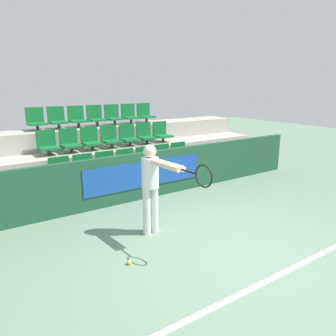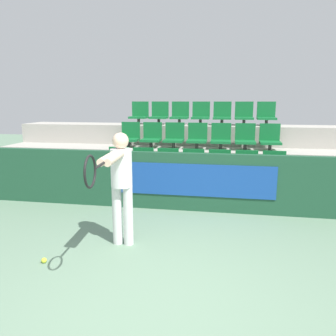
{
  "view_description": "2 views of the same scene",
  "coord_description": "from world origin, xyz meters",
  "views": [
    {
      "loc": [
        -3.39,
        -2.96,
        2.48
      ],
      "look_at": [
        0.02,
        2.04,
        0.92
      ],
      "focal_mm": 35.0,
      "sensor_mm": 36.0,
      "label": 1
    },
    {
      "loc": [
        0.62,
        -2.58,
        1.93
      ],
      "look_at": [
        -0.24,
        2.27,
        0.92
      ],
      "focal_mm": 35.0,
      "sensor_mm": 36.0,
      "label": 2
    }
  ],
  "objects": [
    {
      "name": "ground_plane",
      "position": [
        0.0,
        0.0,
        0.0
      ],
      "size": [
        30.0,
        30.0,
        0.0
      ],
      "primitive_type": "plane",
      "color": "slate"
    },
    {
      "name": "court_baseline",
      "position": [
        0.0,
        -0.59,
        0.0
      ],
      "size": [
        5.23,
        0.08,
        0.01
      ],
      "color": "white",
      "rests_on": "ground"
    },
    {
      "name": "barrier_wall",
      "position": [
        0.0,
        3.06,
        0.52
      ],
      "size": [
        9.28,
        0.14,
        1.04
      ],
      "color": "#1E4C33",
      "rests_on": "ground"
    },
    {
      "name": "bleacher_tier_front",
      "position": [
        0.0,
        3.58,
        0.23
      ],
      "size": [
        8.88,
        0.88,
        0.46
      ],
      "color": "#ADA89E",
      "rests_on": "ground"
    },
    {
      "name": "bleacher_tier_middle",
      "position": [
        0.0,
        4.46,
        0.46
      ],
      "size": [
        8.88,
        0.88,
        0.91
      ],
      "color": "#ADA89E",
      "rests_on": "ground"
    },
    {
      "name": "bleacher_tier_back",
      "position": [
        0.0,
        5.34,
        0.69
      ],
      "size": [
        8.88,
        0.88,
        1.37
      ],
      "color": "#ADA89E",
      "rests_on": "ground"
    },
    {
      "name": "stadium_chair_0",
      "position": [
        -1.54,
        3.7,
        0.7
      ],
      "size": [
        0.43,
        0.41,
        0.55
      ],
      "color": "#333333",
      "rests_on": "bleacher_tier_front"
    },
    {
      "name": "stadium_chair_1",
      "position": [
        -1.03,
        3.7,
        0.7
      ],
      "size": [
        0.43,
        0.41,
        0.55
      ],
      "color": "#333333",
      "rests_on": "bleacher_tier_front"
    },
    {
      "name": "stadium_chair_2",
      "position": [
        -0.51,
        3.7,
        0.7
      ],
      "size": [
        0.43,
        0.41,
        0.55
      ],
      "color": "#333333",
      "rests_on": "bleacher_tier_front"
    },
    {
      "name": "stadium_chair_3",
      "position": [
        0.0,
        3.7,
        0.7
      ],
      "size": [
        0.43,
        0.41,
        0.55
      ],
      "color": "#333333",
      "rests_on": "bleacher_tier_front"
    },
    {
      "name": "stadium_chair_4",
      "position": [
        0.51,
        3.7,
        0.7
      ],
      "size": [
        0.43,
        0.41,
        0.55
      ],
      "color": "#333333",
      "rests_on": "bleacher_tier_front"
    },
    {
      "name": "stadium_chair_5",
      "position": [
        1.03,
        3.7,
        0.7
      ],
      "size": [
        0.43,
        0.41,
        0.55
      ],
      "color": "#333333",
      "rests_on": "bleacher_tier_front"
    },
    {
      "name": "stadium_chair_6",
      "position": [
        1.54,
        3.7,
        0.7
      ],
      "size": [
        0.43,
        0.41,
        0.55
      ],
      "color": "#333333",
      "rests_on": "bleacher_tier_front"
    },
    {
      "name": "stadium_chair_7",
      "position": [
        -1.54,
        4.58,
        1.16
      ],
      "size": [
        0.43,
        0.41,
        0.55
      ],
      "color": "#333333",
      "rests_on": "bleacher_tier_middle"
    },
    {
      "name": "stadium_chair_8",
      "position": [
        -1.03,
        4.58,
        1.16
      ],
      "size": [
        0.43,
        0.41,
        0.55
      ],
      "color": "#333333",
      "rests_on": "bleacher_tier_middle"
    },
    {
      "name": "stadium_chair_9",
      "position": [
        -0.51,
        4.58,
        1.16
      ],
      "size": [
        0.43,
        0.41,
        0.55
      ],
      "color": "#333333",
      "rests_on": "bleacher_tier_middle"
    },
    {
      "name": "stadium_chair_10",
      "position": [
        0.0,
        4.58,
        1.16
      ],
      "size": [
        0.43,
        0.41,
        0.55
      ],
      "color": "#333333",
      "rests_on": "bleacher_tier_middle"
    },
    {
      "name": "stadium_chair_11",
      "position": [
        0.51,
        4.58,
        1.16
      ],
      "size": [
        0.43,
        0.41,
        0.55
      ],
      "color": "#333333",
      "rests_on": "bleacher_tier_middle"
    },
    {
      "name": "stadium_chair_12",
      "position": [
        1.03,
        4.58,
        1.16
      ],
      "size": [
        0.43,
        0.41,
        0.55
      ],
      "color": "#333333",
      "rests_on": "bleacher_tier_middle"
    },
    {
      "name": "stadium_chair_13",
      "position": [
        1.54,
        4.58,
        1.16
      ],
      "size": [
        0.43,
        0.41,
        0.55
      ],
      "color": "#333333",
      "rests_on": "bleacher_tier_middle"
    },
    {
      "name": "stadium_chair_14",
      "position": [
        -1.54,
        5.46,
        1.61
      ],
      "size": [
        0.43,
        0.41,
        0.55
      ],
      "color": "#333333",
      "rests_on": "bleacher_tier_back"
    },
    {
      "name": "stadium_chair_15",
      "position": [
        -1.03,
        5.46,
        1.61
      ],
      "size": [
        0.43,
        0.41,
        0.55
      ],
      "color": "#333333",
      "rests_on": "bleacher_tier_back"
    },
    {
      "name": "stadium_chair_16",
      "position": [
        -0.51,
        5.46,
        1.61
      ],
      "size": [
        0.43,
        0.41,
        0.55
      ],
      "color": "#333333",
      "rests_on": "bleacher_tier_back"
    },
    {
      "name": "stadium_chair_17",
      "position": [
        0.0,
        5.46,
        1.61
      ],
      "size": [
        0.43,
        0.41,
        0.55
      ],
      "color": "#333333",
      "rests_on": "bleacher_tier_back"
    },
    {
      "name": "stadium_chair_18",
      "position": [
        0.51,
        5.46,
        1.61
      ],
      "size": [
        0.43,
        0.41,
        0.55
      ],
      "color": "#333333",
      "rests_on": "bleacher_tier_back"
    },
    {
      "name": "stadium_chair_19",
      "position": [
        1.03,
        5.46,
        1.61
      ],
      "size": [
        0.43,
        0.41,
        0.55
      ],
      "color": "#333333",
      "rests_on": "bleacher_tier_back"
    },
    {
      "name": "stadium_chair_20",
      "position": [
        1.54,
        5.46,
        1.61
      ],
      "size": [
        0.43,
        0.41,
        0.55
      ],
      "color": "#333333",
      "rests_on": "bleacher_tier_back"
    },
    {
      "name": "tennis_player",
      "position": [
        -0.72,
        1.38,
        0.94
      ],
      "size": [
        0.29,
        1.53,
        1.54
      ],
      "rotation": [
        0.0,
        0.0,
        0.08
      ],
      "color": "silver",
      "rests_on": "ground"
    },
    {
      "name": "tennis_ball",
      "position": [
        -1.51,
        0.77,
        0.03
      ],
      "size": [
        0.07,
        0.07,
        0.07
      ],
      "color": "#CCDB33",
      "rests_on": "ground"
    }
  ]
}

